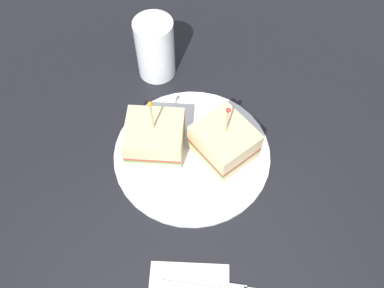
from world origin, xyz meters
TOP-DOWN VIEW (x-y plane):
  - ground_plane at (0.00, 0.00)cm, footprint 104.19×104.19cm
  - plate at (0.00, 0.00)cm, footprint 24.28×24.28cm
  - sandwich_half_front at (-2.35, -5.21)cm, footprint 10.07×10.57cm
  - sandwich_half_back at (1.12, 4.69)cm, footprint 10.65×10.33cm
  - drink_glass at (-18.31, -1.73)cm, footprint 6.53×6.53cm

SIDE VIEW (x-z plane):
  - ground_plane at x=0.00cm, z-range -2.00..0.00cm
  - plate at x=0.00cm, z-range 0.00..0.98cm
  - sandwich_half_front at x=-2.35cm, z-range -1.98..8.89cm
  - sandwich_half_back at x=1.12cm, z-range -1.77..8.97cm
  - drink_glass at x=-18.31cm, z-range -0.36..10.55cm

